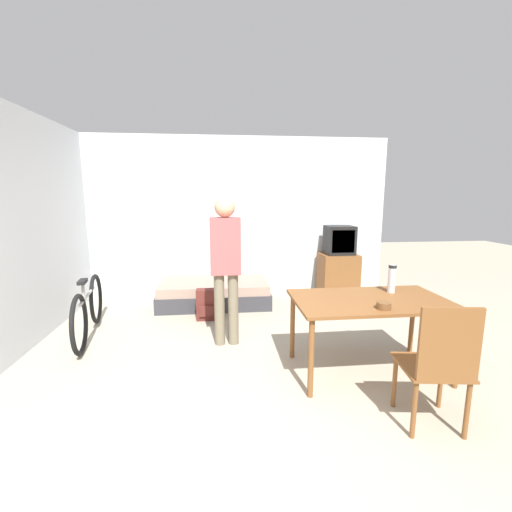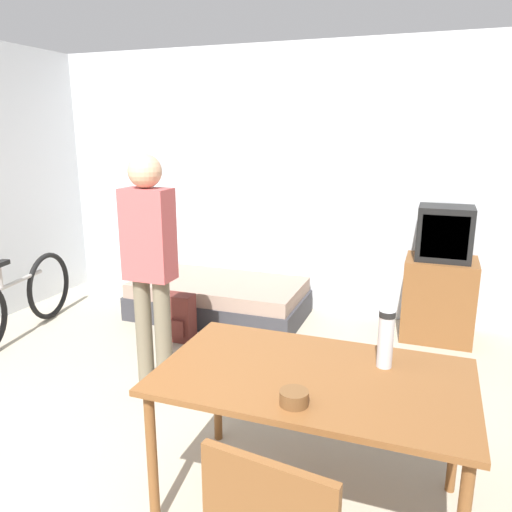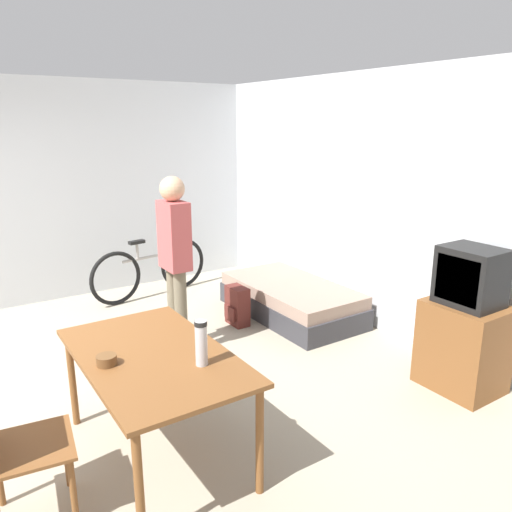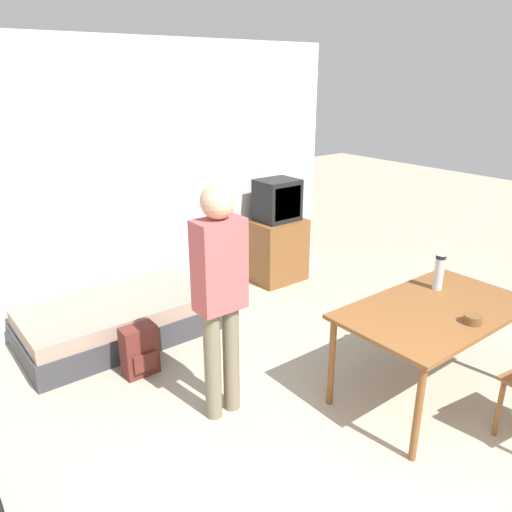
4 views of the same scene
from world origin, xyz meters
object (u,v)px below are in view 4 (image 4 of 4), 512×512
(backpack, at_px, (140,351))
(mate_bowl, at_px, (473,319))
(thermos_flask, at_px, (439,271))
(tv, at_px, (277,237))
(daybed, at_px, (118,320))
(person_standing, at_px, (220,287))
(dining_table, at_px, (435,317))

(backpack, bearing_deg, mate_bowl, -49.82)
(thermos_flask, bearing_deg, tv, 83.39)
(daybed, bearing_deg, tv, 5.28)
(daybed, distance_m, thermos_flask, 2.88)
(daybed, height_order, backpack, backpack)
(person_standing, bearing_deg, mate_bowl, -38.63)
(daybed, xyz_separation_m, tv, (2.11, 0.19, 0.35))
(thermos_flask, relative_size, backpack, 0.66)
(daybed, relative_size, mate_bowl, 14.00)
(tv, relative_size, dining_table, 0.83)
(dining_table, distance_m, backpack, 2.35)
(daybed, bearing_deg, backpack, -98.30)
(mate_bowl, distance_m, backpack, 2.57)
(thermos_flask, height_order, mate_bowl, thermos_flask)
(daybed, bearing_deg, mate_bowl, -59.60)
(mate_bowl, height_order, backpack, mate_bowl)
(daybed, relative_size, dining_table, 1.18)
(mate_bowl, xyz_separation_m, backpack, (-1.62, 1.92, -0.56))
(backpack, bearing_deg, dining_table, -44.83)
(dining_table, distance_m, person_standing, 1.62)
(thermos_flask, bearing_deg, person_standing, 160.40)
(person_standing, relative_size, mate_bowl, 13.82)
(backpack, bearing_deg, tv, 21.52)
(daybed, xyz_separation_m, backpack, (-0.10, -0.67, 0.03))
(thermos_flask, bearing_deg, mate_bowl, -123.28)
(daybed, relative_size, thermos_flask, 6.03)
(dining_table, relative_size, mate_bowl, 11.86)
(tv, xyz_separation_m, mate_bowl, (-0.59, -2.78, 0.24))
(tv, distance_m, dining_table, 2.56)
(dining_table, height_order, person_standing, person_standing)
(daybed, distance_m, person_standing, 1.72)
(person_standing, distance_m, backpack, 1.18)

